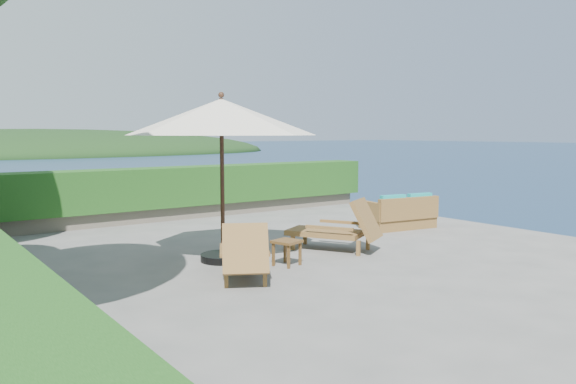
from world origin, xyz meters
TOP-DOWN VIEW (x-y plane):
  - ground at (0.00, 0.00)m, footprint 12.00×12.00m
  - foundation at (0.00, 0.00)m, footprint 12.00×12.00m
  - offshore_island at (25.00, 140.00)m, footprint 126.00×57.60m
  - planter_wall_far at (0.00, 5.60)m, footprint 12.00×0.60m
  - hedge_far at (0.00, 5.60)m, footprint 12.40×0.90m
  - patio_umbrella at (-1.26, 0.59)m, footprint 3.95×3.95m
  - lounge_left at (-1.60, -0.69)m, footprint 1.37×1.73m
  - lounge_right at (0.95, 0.06)m, footprint 1.49×1.88m
  - side_table at (-0.56, -0.36)m, footprint 0.51×0.51m
  - wicker_loveseat at (3.76, 1.12)m, footprint 1.81×1.11m

SIDE VIEW (x-z plane):
  - offshore_island at x=25.00m, z-range -9.30..3.30m
  - foundation at x=0.00m, z-range -3.05..-0.05m
  - ground at x=0.00m, z-range 0.00..0.00m
  - planter_wall_far at x=0.00m, z-range 0.00..0.36m
  - wicker_loveseat at x=3.76m, z-range -0.09..0.74m
  - side_table at x=-0.56m, z-range 0.14..0.58m
  - lounge_left at x=-1.60m, z-range -0.08..0.86m
  - lounge_right at x=0.95m, z-range -0.08..0.93m
  - hedge_far at x=0.00m, z-range 0.35..1.35m
  - patio_umbrella at x=-1.26m, z-range 1.01..3.93m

